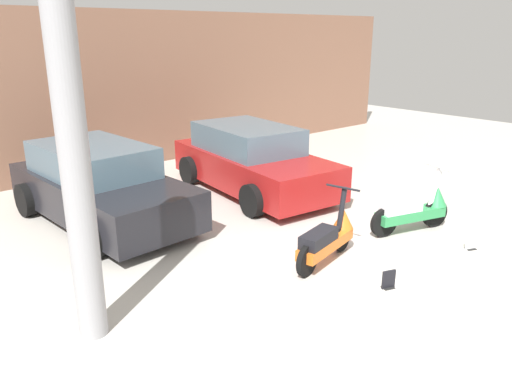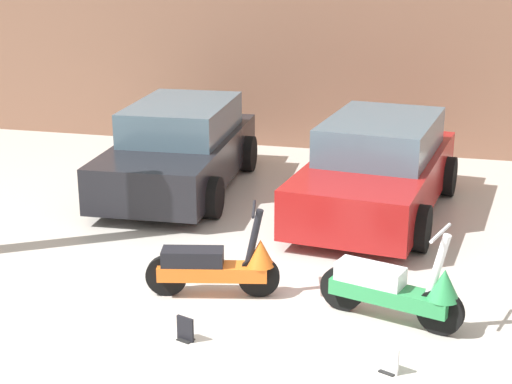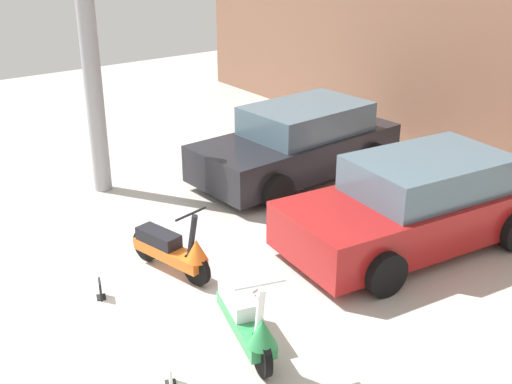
{
  "view_description": "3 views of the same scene",
  "coord_description": "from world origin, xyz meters",
  "px_view_note": "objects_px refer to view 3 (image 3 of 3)",
  "views": [
    {
      "loc": [
        -5.77,
        -3.72,
        3.33
      ],
      "look_at": [
        -0.33,
        2.54,
        0.66
      ],
      "focal_mm": 35.0,
      "sensor_mm": 36.0,
      "label": 1
    },
    {
      "loc": [
        2.05,
        -7.14,
        3.9
      ],
      "look_at": [
        -0.28,
        2.01,
        0.89
      ],
      "focal_mm": 55.0,
      "sensor_mm": 36.0,
      "label": 2
    },
    {
      "loc": [
        6.69,
        -3.04,
        4.69
      ],
      "look_at": [
        -0.54,
        2.34,
        0.82
      ],
      "focal_mm": 45.0,
      "sensor_mm": 36.0,
      "label": 3
    }
  ],
  "objects_px": {
    "scooter_front_left": "(173,249)",
    "support_column_side": "(93,88)",
    "car_rear_center": "(417,204)",
    "placard_near_right_scooter": "(170,376)",
    "placard_near_left_scooter": "(100,290)",
    "car_rear_left": "(299,143)",
    "scooter_front_right": "(247,319)"
  },
  "relations": [
    {
      "from": "scooter_front_left",
      "to": "car_rear_center",
      "type": "height_order",
      "value": "car_rear_center"
    },
    {
      "from": "support_column_side",
      "to": "scooter_front_left",
      "type": "bearing_deg",
      "value": -8.03
    },
    {
      "from": "scooter_front_left",
      "to": "support_column_side",
      "type": "relative_size",
      "value": 0.4
    },
    {
      "from": "placard_near_left_scooter",
      "to": "scooter_front_right",
      "type": "bearing_deg",
      "value": 24.39
    },
    {
      "from": "car_rear_center",
      "to": "scooter_front_right",
      "type": "bearing_deg",
      "value": 16.03
    },
    {
      "from": "car_rear_left",
      "to": "placard_near_left_scooter",
      "type": "height_order",
      "value": "car_rear_left"
    },
    {
      "from": "car_rear_center",
      "to": "placard_near_right_scooter",
      "type": "relative_size",
      "value": 16.67
    },
    {
      "from": "car_rear_center",
      "to": "placard_near_left_scooter",
      "type": "xyz_separation_m",
      "value": [
        -1.46,
        -4.55,
        -0.56
      ]
    },
    {
      "from": "car_rear_left",
      "to": "car_rear_center",
      "type": "bearing_deg",
      "value": 79.55
    },
    {
      "from": "scooter_front_left",
      "to": "placard_near_right_scooter",
      "type": "height_order",
      "value": "scooter_front_left"
    },
    {
      "from": "placard_near_right_scooter",
      "to": "scooter_front_right",
      "type": "bearing_deg",
      "value": 91.37
    },
    {
      "from": "car_rear_left",
      "to": "support_column_side",
      "type": "bearing_deg",
      "value": -29.37
    },
    {
      "from": "car_rear_left",
      "to": "support_column_side",
      "type": "height_order",
      "value": "support_column_side"
    },
    {
      "from": "placard_near_left_scooter",
      "to": "support_column_side",
      "type": "distance_m",
      "value": 4.23
    },
    {
      "from": "scooter_front_left",
      "to": "placard_near_left_scooter",
      "type": "xyz_separation_m",
      "value": [
        -0.02,
        -1.11,
        -0.27
      ]
    },
    {
      "from": "scooter_front_left",
      "to": "car_rear_center",
      "type": "distance_m",
      "value": 3.74
    },
    {
      "from": "scooter_front_right",
      "to": "car_rear_center",
      "type": "xyz_separation_m",
      "value": [
        -0.59,
        3.62,
        0.27
      ]
    },
    {
      "from": "scooter_front_right",
      "to": "car_rear_center",
      "type": "relative_size",
      "value": 0.36
    },
    {
      "from": "car_rear_center",
      "to": "support_column_side",
      "type": "relative_size",
      "value": 1.13
    },
    {
      "from": "car_rear_left",
      "to": "car_rear_center",
      "type": "relative_size",
      "value": 0.98
    },
    {
      "from": "placard_near_left_scooter",
      "to": "support_column_side",
      "type": "bearing_deg",
      "value": 155.2
    },
    {
      "from": "scooter_front_left",
      "to": "support_column_side",
      "type": "xyz_separation_m",
      "value": [
        -3.49,
        0.49,
        1.54
      ]
    },
    {
      "from": "scooter_front_right",
      "to": "support_column_side",
      "type": "bearing_deg",
      "value": -170.21
    },
    {
      "from": "car_rear_left",
      "to": "scooter_front_right",
      "type": "bearing_deg",
      "value": 40.61
    },
    {
      "from": "placard_near_left_scooter",
      "to": "placard_near_right_scooter",
      "type": "xyz_separation_m",
      "value": [
        2.08,
        -0.12,
        0.0
      ]
    },
    {
      "from": "placard_near_left_scooter",
      "to": "support_column_side",
      "type": "height_order",
      "value": "support_column_side"
    },
    {
      "from": "placard_near_left_scooter",
      "to": "scooter_front_left",
      "type": "bearing_deg",
      "value": 89.0
    },
    {
      "from": "car_rear_center",
      "to": "car_rear_left",
      "type": "bearing_deg",
      "value": -90.57
    },
    {
      "from": "car_rear_center",
      "to": "placard_near_right_scooter",
      "type": "xyz_separation_m",
      "value": [
        0.62,
        -4.67,
        -0.56
      ]
    },
    {
      "from": "scooter_front_right",
      "to": "support_column_side",
      "type": "distance_m",
      "value": 5.77
    },
    {
      "from": "scooter_front_left",
      "to": "support_column_side",
      "type": "distance_m",
      "value": 3.85
    },
    {
      "from": "car_rear_center",
      "to": "support_column_side",
      "type": "height_order",
      "value": "support_column_side"
    }
  ]
}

